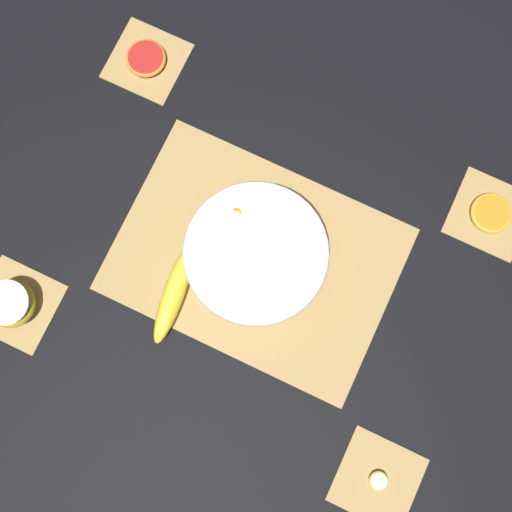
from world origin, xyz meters
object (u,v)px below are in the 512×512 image
Objects in this scene: whole_banana at (174,293)px; apple_half at (11,303)px; orange_slice_whole at (491,213)px; grapefruit_slice at (146,58)px; fruit_salad_bowl at (256,255)px; banana_coin_single at (379,481)px.

apple_half reaches higher than whole_banana.
grapefruit_slice is at bearing 0.00° from orange_slice_whole.
apple_half is 1.13× the size of orange_slice_whole.
orange_slice_whole is at bearing 180.00° from grapefruit_slice.
fruit_salad_bowl is at bearing -130.71° from whole_banana.
orange_slice_whole is at bearing -90.00° from banana_coin_single.
fruit_salad_bowl is at bearing 143.76° from grapefruit_slice.
grapefruit_slice is (0.00, -0.52, -0.02)m from apple_half.
whole_banana is 2.44× the size of orange_slice_whole.
apple_half reaches higher than banana_coin_single.
orange_slice_whole is at bearing -143.79° from apple_half.
fruit_salad_bowl is 0.44m from apple_half.
fruit_salad_bowl is at bearing 36.26° from orange_slice_whole.
orange_slice_whole reaches higher than banana_coin_single.
banana_coin_single is at bearing 143.79° from grapefruit_slice.
fruit_salad_bowl is 7.62× the size of banana_coin_single.
fruit_salad_bowl is 0.44m from grapefruit_slice.
grapefruit_slice reaches higher than banana_coin_single.
fruit_salad_bowl is 0.44m from orange_slice_whole.
whole_banana is 5.62× the size of banana_coin_single.
whole_banana is at bearing 49.29° from fruit_salad_bowl.
fruit_salad_bowl is 2.92× the size of apple_half.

